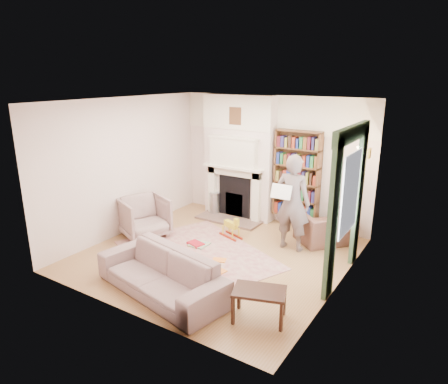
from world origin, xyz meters
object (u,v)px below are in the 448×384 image
Objects in this scene: sofa at (161,273)px; armchair_reading at (324,228)px; man_reading at (293,203)px; rocking_horse at (231,227)px; bookcase at (297,174)px; armchair_left at (144,217)px; paraffin_heater at (215,203)px; coffee_table at (259,305)px.

armchair_reading is at bearing 76.71° from sofa.
rocking_horse is at bearing 6.03° from man_reading.
armchair_reading is 0.44× the size of sofa.
bookcase reaches higher than rocking_horse.
bookcase is 1.00× the size of man_reading.
armchair_left is 1.74× the size of rocking_horse.
bookcase is 3.85m from sofa.
paraffin_heater is at bearing 156.28° from rocking_horse.
armchair_left is at bearing -104.50° from paraffin_heater.
rocking_horse is (-0.24, 2.41, -0.10)m from sofa.
coffee_table is at bearing -31.45° from rocking_horse.
bookcase is 2.14m from paraffin_heater.
man_reading is at bearing 80.01° from sofa.
bookcase is at bearing -72.43° from man_reading.
sofa is at bearing -69.03° from paraffin_heater.
sofa is at bearing -107.60° from armchair_left.
man_reading reaches higher than rocking_horse.
coffee_table is 4.32m from paraffin_heater.
bookcase is 1.88× the size of armchair_reading.
man_reading is (0.39, -1.13, -0.25)m from bookcase.
bookcase is 3.36× the size of paraffin_heater.
paraffin_heater is 1.46m from rocking_horse.
coffee_table is at bearing -88.78° from armchair_left.
armchair_left is 0.49× the size of man_reading.
bookcase reaches higher than man_reading.
sofa is 3.19× the size of coffee_table.
man_reading is (-0.45, -0.60, 0.60)m from armchair_reading.
rocking_horse is at bearing -123.30° from bookcase.
rocking_horse is at bearing 110.50° from coffee_table.
man_reading reaches higher than armchair_reading.
man_reading is at bearing -70.68° from bookcase.
sofa is at bearing 167.88° from coffee_table.
sofa is (1.79, -1.53, -0.09)m from armchair_left.
man_reading is at bearing 3.38° from armchair_reading.
paraffin_heater is (-2.31, 0.82, -0.65)m from man_reading.
rocking_horse is (1.07, -0.99, -0.05)m from paraffin_heater.
coffee_table is at bearing -74.59° from bookcase.
armchair_left reaches higher than paraffin_heater.
rocking_horse is at bearing -42.96° from paraffin_heater.
rocking_horse is (-1.82, 2.23, 0.00)m from coffee_table.
man_reading is 3.35× the size of paraffin_heater.
armchair_reading is 0.96m from man_reading.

